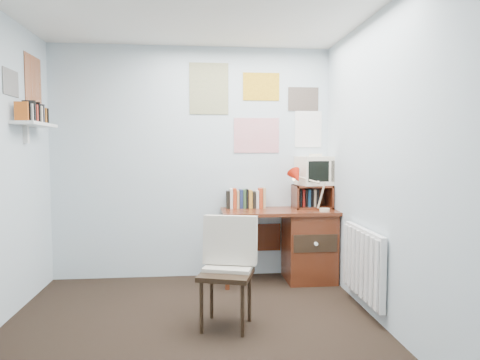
% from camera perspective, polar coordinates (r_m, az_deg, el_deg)
% --- Properties ---
extents(ground, '(3.50, 3.50, 0.00)m').
position_cam_1_polar(ground, '(3.24, -6.47, -21.38)').
color(ground, black).
rests_on(ground, ground).
extents(back_wall, '(3.00, 0.02, 2.50)m').
position_cam_1_polar(back_wall, '(4.68, -6.32, 2.29)').
color(back_wall, silver).
rests_on(back_wall, ground).
extents(right_wall, '(0.02, 3.50, 2.50)m').
position_cam_1_polar(right_wall, '(3.27, 20.63, 1.33)').
color(right_wall, silver).
rests_on(right_wall, ground).
extents(desk, '(1.20, 0.55, 0.76)m').
position_cam_1_polar(desk, '(4.65, 8.46, -8.24)').
color(desk, '#5C2715').
rests_on(desk, ground).
extents(desk_chair, '(0.53, 0.52, 0.84)m').
position_cam_1_polar(desk_chair, '(3.41, -1.86, -12.48)').
color(desk_chair, black).
rests_on(desk_chair, ground).
extents(desk_lamp, '(0.30, 0.26, 0.39)m').
position_cam_1_polar(desk_lamp, '(4.48, 11.24, -1.63)').
color(desk_lamp, red).
rests_on(desk_lamp, desk).
extents(tv_riser, '(0.40, 0.30, 0.25)m').
position_cam_1_polar(tv_riser, '(4.71, 9.59, -2.18)').
color(tv_riser, '#5C2715').
rests_on(tv_riser, desk).
extents(crt_tv, '(0.41, 0.39, 0.34)m').
position_cam_1_polar(crt_tv, '(4.72, 10.01, 1.41)').
color(crt_tv, '#EFE3C8').
rests_on(crt_tv, tv_riser).
extents(book_row, '(0.60, 0.14, 0.22)m').
position_cam_1_polar(book_row, '(4.66, 1.85, -2.39)').
color(book_row, '#5C2715').
rests_on(book_row, desk).
extents(radiator, '(0.09, 0.80, 0.60)m').
position_cam_1_polar(radiator, '(3.88, 16.11, -10.62)').
color(radiator, white).
rests_on(radiator, right_wall).
extents(wall_shelf, '(0.20, 0.62, 0.24)m').
position_cam_1_polar(wall_shelf, '(4.29, -25.65, 6.71)').
color(wall_shelf, white).
rests_on(wall_shelf, left_wall).
extents(posters_back, '(1.20, 0.01, 0.90)m').
position_cam_1_polar(posters_back, '(4.74, 2.23, 9.59)').
color(posters_back, white).
rests_on(posters_back, back_wall).
extents(posters_left, '(0.01, 0.70, 0.60)m').
position_cam_1_polar(posters_left, '(4.36, -27.00, 11.65)').
color(posters_left, white).
rests_on(posters_left, left_wall).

